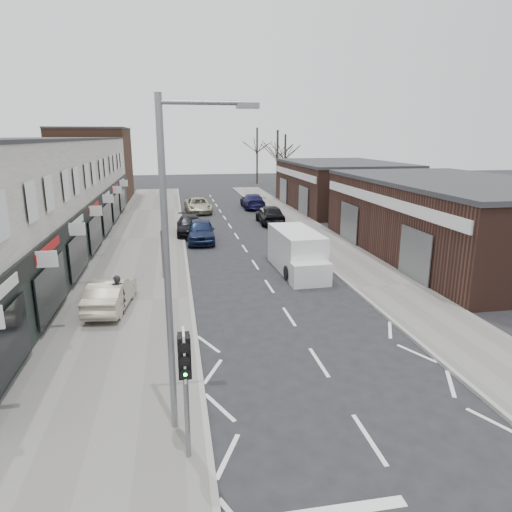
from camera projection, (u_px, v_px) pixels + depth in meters
name	position (u px, v px, depth m)	size (l,w,h in m)	color
ground	(340.00, 395.00, 13.15)	(160.00, 160.00, 0.00)	black
pavement_left	(144.00, 239.00, 32.91)	(5.50, 64.00, 0.12)	slate
pavement_right	(310.00, 232.00, 35.06)	(3.50, 64.00, 0.12)	slate
shop_terrace_left	(27.00, 197.00, 28.49)	(8.00, 41.00, 7.10)	silver
brick_block_far	(93.00, 165.00, 52.65)	(8.00, 10.00, 8.00)	#4D2E21
right_unit_near	(455.00, 220.00, 28.04)	(10.00, 18.00, 4.50)	#3C221B
right_unit_far	(340.00, 186.00, 47.08)	(10.00, 16.00, 4.50)	#3C221B
tree_far_a	(277.00, 193.00, 60.37)	(3.60, 3.60, 8.00)	#382D26
tree_far_b	(285.00, 187.00, 66.51)	(3.60, 3.60, 7.50)	#382D26
tree_far_c	(257.00, 184.00, 71.71)	(3.60, 3.60, 8.50)	#382D26
traffic_light	(185.00, 366.00, 9.86)	(0.28, 0.60, 3.10)	slate
street_lamp	(174.00, 254.00, 10.43)	(2.23, 0.22, 8.00)	slate
warning_sign	(162.00, 238.00, 23.12)	(0.12, 0.80, 2.70)	slate
white_van	(297.00, 252.00, 25.02)	(2.19, 5.82, 2.24)	white
sedan_on_pavement	(111.00, 294.00, 19.26)	(1.41, 4.05, 1.33)	#A9A287
pedestrian	(118.00, 295.00, 18.55)	(0.62, 0.41, 1.69)	black
parked_car_left_a	(201.00, 231.00, 32.02)	(1.88, 4.67, 1.59)	#121C3A
parked_car_left_b	(190.00, 225.00, 34.41)	(1.95, 4.80, 1.39)	black
parked_car_left_c	(198.00, 205.00, 44.37)	(2.34, 5.07, 1.41)	#B0AB8C
parked_car_right_a	(269.00, 215.00, 39.17)	(1.40, 4.02, 1.33)	silver
parked_car_right_b	(270.00, 214.00, 38.68)	(1.92, 4.77, 1.63)	black
parked_car_right_c	(253.00, 201.00, 47.02)	(2.11, 5.18, 1.50)	#131238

